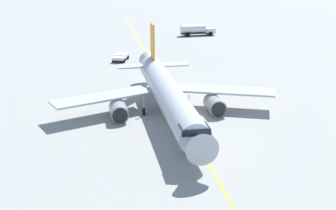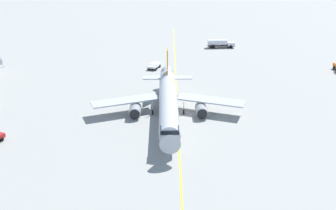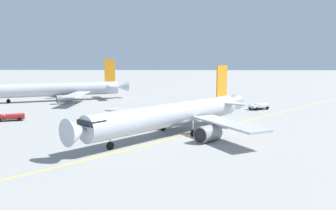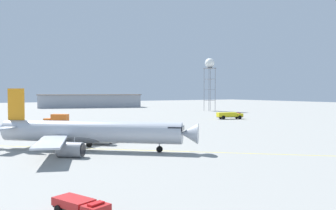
{
  "view_description": "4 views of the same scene",
  "coord_description": "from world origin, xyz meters",
  "views": [
    {
      "loc": [
        53.07,
        38.74,
        23.45
      ],
      "look_at": [
        4.32,
        0.19,
        2.31
      ],
      "focal_mm": 51.31,
      "sensor_mm": 36.0,
      "label": 1
    },
    {
      "loc": [
        55.92,
        57.84,
        33.95
      ],
      "look_at": [
        4.48,
        0.7,
        3.43
      ],
      "focal_mm": 44.04,
      "sensor_mm": 36.0,
      "label": 2
    },
    {
      "loc": [
        2.39,
        55.54,
        12.43
      ],
      "look_at": [
        3.74,
        -0.6,
        4.91
      ],
      "focal_mm": 37.96,
      "sensor_mm": 36.0,
      "label": 3
    },
    {
      "loc": [
        65.13,
        -22.55,
        10.41
      ],
      "look_at": [
        -36.04,
        39.52,
        6.02
      ],
      "focal_mm": 39.18,
      "sensor_mm": 36.0,
      "label": 4
    }
  ],
  "objects": [
    {
      "name": "fuel_tanker_truck",
      "position": [
        -50.51,
        -33.64,
        1.58
      ],
      "size": [
        8.62,
        7.48,
        2.87
      ],
      "rotation": [
        0.0,
        0.0,
        2.47
      ],
      "color": "#232326",
      "rests_on": "ground_plane"
    },
    {
      "name": "taxiway_centreline",
      "position": [
        3.07,
        2.13,
        0.0
      ],
      "size": [
        131.5,
        145.46,
        0.01
      ],
      "rotation": [
        0.0,
        0.0,
        0.84
      ],
      "color": "yellow",
      "rests_on": "ground_plane"
    },
    {
      "name": "ground_plane",
      "position": [
        0.0,
        0.0,
        0.0
      ],
      "size": [
        600.0,
        600.0,
        0.0
      ],
      "primitive_type": "plane",
      "color": "gray"
    },
    {
      "name": "pushback_tug_truck",
      "position": [
        -17.59,
        -29.7,
        0.81
      ],
      "size": [
        5.42,
        4.46,
        1.3
      ],
      "rotation": [
        0.0,
        0.0,
        0.51
      ],
      "color": "#232326",
      "rests_on": "ground_plane"
    },
    {
      "name": "airliner_main",
      "position": [
        2.93,
        -0.94,
        3.1
      ],
      "size": [
        28.44,
        31.32,
        11.0
      ],
      "rotation": [
        0.0,
        0.0,
        0.85
      ],
      "color": "#B2B7C1",
      "rests_on": "ground_plane"
    }
  ]
}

